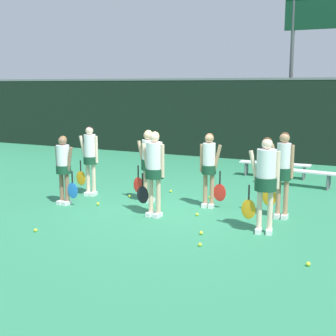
# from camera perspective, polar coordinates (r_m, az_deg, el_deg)

# --- Properties ---
(ground_plane) EXTENTS (140.00, 140.00, 0.00)m
(ground_plane) POSITION_cam_1_polar(r_m,az_deg,el_deg) (10.45, -0.34, -5.17)
(ground_plane) COLOR #2D7F56
(fence_windscreen) EXTENTS (60.00, 0.08, 3.00)m
(fence_windscreen) POSITION_cam_1_polar(r_m,az_deg,el_deg) (17.40, 10.93, 5.84)
(fence_windscreen) COLOR black
(fence_windscreen) RESTS_ON ground_plane
(scoreboard) EXTENTS (3.38, 0.15, 6.07)m
(scoreboard) POSITION_cam_1_polar(r_m,az_deg,el_deg) (18.18, 19.45, 15.75)
(scoreboard) COLOR #515156
(scoreboard) RESTS_ON ground_plane
(bench_courtside) EXTENTS (2.10, 0.57, 0.45)m
(bench_courtside) POSITION_cam_1_polar(r_m,az_deg,el_deg) (13.32, 15.48, -0.47)
(bench_courtside) COLOR silver
(bench_courtside) RESTS_ON ground_plane
(bench_far) EXTENTS (2.12, 0.46, 0.44)m
(bench_far) POSITION_cam_1_polar(r_m,az_deg,el_deg) (14.42, 12.88, 0.39)
(bench_far) COLOR silver
(bench_far) RESTS_ON ground_plane
(player_0) EXTENTS (0.63, 0.34, 1.61)m
(player_0) POSITION_cam_1_polar(r_m,az_deg,el_deg) (11.04, -12.61, 0.36)
(player_0) COLOR #8C664C
(player_0) RESTS_ON ground_plane
(player_1) EXTENTS (0.66, 0.39, 1.81)m
(player_1) POSITION_cam_1_polar(r_m,az_deg,el_deg) (9.75, -1.70, 0.18)
(player_1) COLOR beige
(player_1) RESTS_ON ground_plane
(player_2) EXTENTS (0.67, 0.41, 1.81)m
(player_2) POSITION_cam_1_polar(r_m,az_deg,el_deg) (8.82, 11.81, -1.04)
(player_2) COLOR beige
(player_2) RESTS_ON ground_plane
(player_3) EXTENTS (0.61, 0.34, 1.75)m
(player_3) POSITION_cam_1_polar(r_m,az_deg,el_deg) (11.83, -9.51, 1.53)
(player_3) COLOR beige
(player_3) RESTS_ON ground_plane
(player_4) EXTENTS (0.61, 0.33, 1.72)m
(player_4) POSITION_cam_1_polar(r_m,az_deg,el_deg) (11.01, -2.46, 0.95)
(player_4) COLOR tan
(player_4) RESTS_ON ground_plane
(player_5) EXTENTS (0.62, 0.33, 1.69)m
(player_5) POSITION_cam_1_polar(r_m,az_deg,el_deg) (10.55, 5.06, 0.39)
(player_5) COLOR tan
(player_5) RESTS_ON ground_plane
(player_6) EXTENTS (0.62, 0.32, 1.81)m
(player_6) POSITION_cam_1_polar(r_m,az_deg,el_deg) (9.92, 13.83, -0.06)
(player_6) COLOR tan
(player_6) RESTS_ON ground_plane
(tennis_ball_0) EXTENTS (0.07, 0.07, 0.07)m
(tennis_ball_0) POSITION_cam_1_polar(r_m,az_deg,el_deg) (12.77, -11.72, -2.40)
(tennis_ball_0) COLOR #CCE033
(tennis_ball_0) RESTS_ON ground_plane
(tennis_ball_1) EXTENTS (0.06, 0.06, 0.06)m
(tennis_ball_1) POSITION_cam_1_polar(r_m,az_deg,el_deg) (11.65, -4.69, -3.44)
(tennis_ball_1) COLOR #CCE033
(tennis_ball_1) RESTS_ON ground_plane
(tennis_ball_2) EXTENTS (0.07, 0.07, 0.07)m
(tennis_ball_2) POSITION_cam_1_polar(r_m,az_deg,el_deg) (8.82, 4.07, -7.89)
(tennis_ball_2) COLOR #CCE033
(tennis_ball_2) RESTS_ON ground_plane
(tennis_ball_3) EXTENTS (0.06, 0.06, 0.06)m
(tennis_ball_3) POSITION_cam_1_polar(r_m,az_deg,el_deg) (8.20, 3.91, -9.30)
(tennis_ball_3) COLOR #CCE033
(tennis_ball_3) RESTS_ON ground_plane
(tennis_ball_5) EXTENTS (0.07, 0.07, 0.07)m
(tennis_ball_5) POSITION_cam_1_polar(r_m,az_deg,el_deg) (10.98, -8.54, -4.34)
(tennis_ball_5) COLOR #CCE033
(tennis_ball_5) RESTS_ON ground_plane
(tennis_ball_6) EXTENTS (0.07, 0.07, 0.07)m
(tennis_ball_6) POSITION_cam_1_polar(r_m,az_deg,el_deg) (10.02, 3.57, -5.67)
(tennis_ball_6) COLOR #CCE033
(tennis_ball_6) RESTS_ON ground_plane
(tennis_ball_7) EXTENTS (0.07, 0.07, 0.07)m
(tennis_ball_7) POSITION_cam_1_polar(r_m,az_deg,el_deg) (11.98, -2.30, -3.02)
(tennis_ball_7) COLOR #CCE033
(tennis_ball_7) RESTS_ON ground_plane
(tennis_ball_8) EXTENTS (0.07, 0.07, 0.07)m
(tennis_ball_8) POSITION_cam_1_polar(r_m,az_deg,el_deg) (9.29, -15.85, -7.31)
(tennis_ball_8) COLOR #CCE033
(tennis_ball_8) RESTS_ON ground_plane
(tennis_ball_9) EXTENTS (0.07, 0.07, 0.07)m
(tennis_ball_9) POSITION_cam_1_polar(r_m,az_deg,el_deg) (12.14, 0.34, -2.84)
(tennis_ball_9) COLOR #CCE033
(tennis_ball_9) RESTS_ON ground_plane
(tennis_ball_10) EXTENTS (0.07, 0.07, 0.07)m
(tennis_ball_10) POSITION_cam_1_polar(r_m,az_deg,el_deg) (11.53, 5.10, -3.58)
(tennis_ball_10) COLOR #CCE033
(tennis_ball_10) RESTS_ON ground_plane
(tennis_ball_11) EXTENTS (0.07, 0.07, 0.07)m
(tennis_ball_11) POSITION_cam_1_polar(r_m,az_deg,el_deg) (7.66, 16.72, -11.14)
(tennis_ball_11) COLOR #CCE033
(tennis_ball_11) RESTS_ON ground_plane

